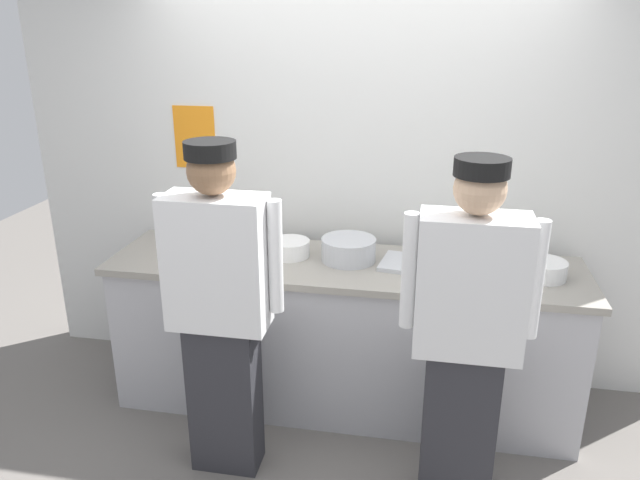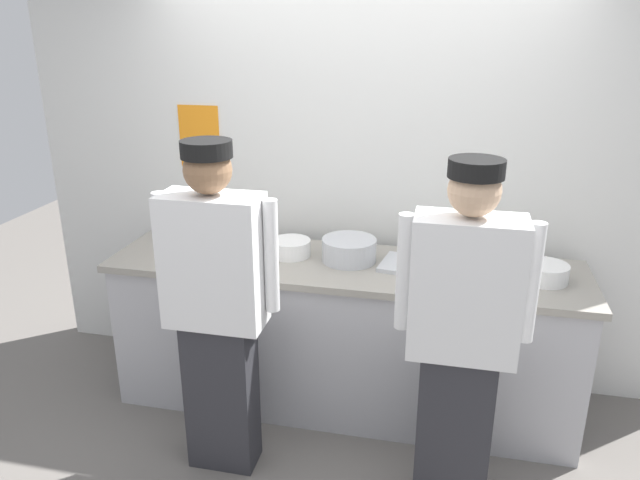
{
  "view_description": "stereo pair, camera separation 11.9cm",
  "coord_description": "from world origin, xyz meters",
  "px_view_note": "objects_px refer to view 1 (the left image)",
  "views": [
    {
      "loc": [
        0.46,
        -2.82,
        2.23
      ],
      "look_at": [
        -0.13,
        0.32,
        1.07
      ],
      "focal_mm": 34.14,
      "sensor_mm": 36.0,
      "label": 1
    },
    {
      "loc": [
        0.57,
        -2.79,
        2.23
      ],
      "look_at": [
        -0.13,
        0.32,
        1.07
      ],
      "focal_mm": 34.14,
      "sensor_mm": 36.0,
      "label": 2
    }
  ],
  "objects_px": {
    "mixing_bowl_steel": "(349,249)",
    "deli_cup": "(214,260)",
    "ramekin_yellow_sauce": "(177,244)",
    "chefs_knife": "(207,252)",
    "chef_near_left": "(220,305)",
    "ramekin_green_sauce": "(268,242)",
    "chef_center": "(467,331)",
    "plate_stack_rear": "(544,269)",
    "squeeze_bottle_primary": "(463,243)",
    "ramekin_orange_sauce": "(256,258)",
    "plate_stack_front": "(290,248)",
    "sheet_tray": "(424,266)"
  },
  "relations": [
    {
      "from": "plate_stack_rear",
      "to": "ramekin_green_sauce",
      "type": "bearing_deg",
      "value": 172.49
    },
    {
      "from": "mixing_bowl_steel",
      "to": "chef_center",
      "type": "bearing_deg",
      "value": -48.53
    },
    {
      "from": "plate_stack_rear",
      "to": "ramekin_green_sauce",
      "type": "distance_m",
      "value": 1.6
    },
    {
      "from": "ramekin_yellow_sauce",
      "to": "chefs_knife",
      "type": "xyz_separation_m",
      "value": [
        0.21,
        -0.05,
        -0.02
      ]
    },
    {
      "from": "plate_stack_front",
      "to": "chefs_knife",
      "type": "distance_m",
      "value": 0.5
    },
    {
      "from": "plate_stack_front",
      "to": "deli_cup",
      "type": "xyz_separation_m",
      "value": [
        -0.37,
        -0.26,
        -0.0
      ]
    },
    {
      "from": "squeeze_bottle_primary",
      "to": "ramekin_orange_sauce",
      "type": "relative_size",
      "value": 1.81
    },
    {
      "from": "plate_stack_front",
      "to": "plate_stack_rear",
      "type": "distance_m",
      "value": 1.42
    },
    {
      "from": "ramekin_yellow_sauce",
      "to": "ramekin_green_sauce",
      "type": "relative_size",
      "value": 1.14
    },
    {
      "from": "ramekin_green_sauce",
      "to": "deli_cup",
      "type": "distance_m",
      "value": 0.45
    },
    {
      "from": "squeeze_bottle_primary",
      "to": "ramekin_green_sauce",
      "type": "relative_size",
      "value": 1.97
    },
    {
      "from": "chefs_knife",
      "to": "ramekin_yellow_sauce",
      "type": "bearing_deg",
      "value": 167.26
    },
    {
      "from": "squeeze_bottle_primary",
      "to": "deli_cup",
      "type": "xyz_separation_m",
      "value": [
        -1.37,
        -0.43,
        -0.04
      ]
    },
    {
      "from": "sheet_tray",
      "to": "ramekin_green_sauce",
      "type": "height_order",
      "value": "ramekin_green_sauce"
    },
    {
      "from": "plate_stack_front",
      "to": "ramekin_green_sauce",
      "type": "xyz_separation_m",
      "value": [
        -0.17,
        0.15,
        -0.02
      ]
    },
    {
      "from": "squeeze_bottle_primary",
      "to": "ramekin_orange_sauce",
      "type": "xyz_separation_m",
      "value": [
        -1.17,
        -0.3,
        -0.06
      ]
    },
    {
      "from": "ramekin_yellow_sauce",
      "to": "chefs_knife",
      "type": "bearing_deg",
      "value": -12.74
    },
    {
      "from": "sheet_tray",
      "to": "squeeze_bottle_primary",
      "type": "height_order",
      "value": "squeeze_bottle_primary"
    },
    {
      "from": "mixing_bowl_steel",
      "to": "deli_cup",
      "type": "bearing_deg",
      "value": -160.28
    },
    {
      "from": "mixing_bowl_steel",
      "to": "sheet_tray",
      "type": "height_order",
      "value": "mixing_bowl_steel"
    },
    {
      "from": "ramekin_yellow_sauce",
      "to": "deli_cup",
      "type": "relative_size",
      "value": 1.13
    },
    {
      "from": "deli_cup",
      "to": "chefs_knife",
      "type": "bearing_deg",
      "value": 120.71
    },
    {
      "from": "chef_center",
      "to": "ramekin_yellow_sauce",
      "type": "relative_size",
      "value": 16.1
    },
    {
      "from": "chef_center",
      "to": "ramekin_green_sauce",
      "type": "bearing_deg",
      "value": 143.01
    },
    {
      "from": "chef_center",
      "to": "squeeze_bottle_primary",
      "type": "xyz_separation_m",
      "value": [
        0.01,
        0.9,
        0.1
      ]
    },
    {
      "from": "chef_center",
      "to": "deli_cup",
      "type": "relative_size",
      "value": 18.19
    },
    {
      "from": "ramekin_green_sauce",
      "to": "chefs_knife",
      "type": "relative_size",
      "value": 0.34
    },
    {
      "from": "sheet_tray",
      "to": "chefs_knife",
      "type": "xyz_separation_m",
      "value": [
        -1.28,
        -0.0,
        -0.01
      ]
    },
    {
      "from": "squeeze_bottle_primary",
      "to": "plate_stack_rear",
      "type": "bearing_deg",
      "value": -29.34
    },
    {
      "from": "plate_stack_front",
      "to": "ramekin_orange_sauce",
      "type": "height_order",
      "value": "plate_stack_front"
    },
    {
      "from": "plate_stack_rear",
      "to": "chef_center",
      "type": "bearing_deg",
      "value": -122.52
    },
    {
      "from": "squeeze_bottle_primary",
      "to": "mixing_bowl_steel",
      "type": "bearing_deg",
      "value": -164.79
    },
    {
      "from": "chef_near_left",
      "to": "mixing_bowl_steel",
      "type": "bearing_deg",
      "value": 53.18
    },
    {
      "from": "plate_stack_rear",
      "to": "ramekin_green_sauce",
      "type": "relative_size",
      "value": 2.56
    },
    {
      "from": "squeeze_bottle_primary",
      "to": "deli_cup",
      "type": "bearing_deg",
      "value": -162.39
    },
    {
      "from": "ramekin_orange_sauce",
      "to": "plate_stack_rear",
      "type": "bearing_deg",
      "value": 2.23
    },
    {
      "from": "mixing_bowl_steel",
      "to": "ramekin_yellow_sauce",
      "type": "xyz_separation_m",
      "value": [
        -1.06,
        0.01,
        -0.04
      ]
    },
    {
      "from": "chef_center",
      "to": "plate_stack_rear",
      "type": "xyz_separation_m",
      "value": [
        0.43,
        0.67,
        0.06
      ]
    },
    {
      "from": "plate_stack_front",
      "to": "chefs_knife",
      "type": "bearing_deg",
      "value": -175.11
    },
    {
      "from": "plate_stack_front",
      "to": "ramekin_orange_sauce",
      "type": "xyz_separation_m",
      "value": [
        -0.17,
        -0.13,
        -0.02
      ]
    },
    {
      "from": "ramekin_orange_sauce",
      "to": "deli_cup",
      "type": "distance_m",
      "value": 0.24
    },
    {
      "from": "deli_cup",
      "to": "chefs_knife",
      "type": "xyz_separation_m",
      "value": [
        -0.13,
        0.22,
        -0.04
      ]
    },
    {
      "from": "plate_stack_front",
      "to": "ramekin_yellow_sauce",
      "type": "xyz_separation_m",
      "value": [
        -0.71,
        0.0,
        -0.02
      ]
    },
    {
      "from": "chef_near_left",
      "to": "ramekin_yellow_sauce",
      "type": "distance_m",
      "value": 0.89
    },
    {
      "from": "mixing_bowl_steel",
      "to": "ramekin_green_sauce",
      "type": "bearing_deg",
      "value": 163.94
    },
    {
      "from": "chefs_knife",
      "to": "squeeze_bottle_primary",
      "type": "bearing_deg",
      "value": 8.17
    },
    {
      "from": "mixing_bowl_steel",
      "to": "ramekin_orange_sauce",
      "type": "xyz_separation_m",
      "value": [
        -0.52,
        -0.12,
        -0.04
      ]
    },
    {
      "from": "ramekin_orange_sauce",
      "to": "chefs_knife",
      "type": "relative_size",
      "value": 0.37
    },
    {
      "from": "plate_stack_front",
      "to": "sheet_tray",
      "type": "distance_m",
      "value": 0.78
    },
    {
      "from": "squeeze_bottle_primary",
      "to": "ramekin_green_sauce",
      "type": "height_order",
      "value": "squeeze_bottle_primary"
    }
  ]
}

